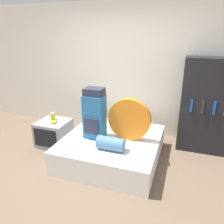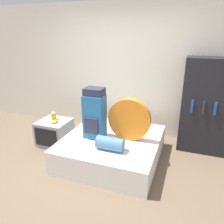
% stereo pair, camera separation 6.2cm
% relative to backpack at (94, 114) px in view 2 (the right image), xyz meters
% --- Properties ---
extents(ground_plane, '(16.00, 16.00, 0.00)m').
position_rel_backpack_xyz_m(ground_plane, '(0.11, -0.57, -0.79)').
color(ground_plane, brown).
extents(wall_back, '(8.00, 0.05, 2.60)m').
position_rel_backpack_xyz_m(wall_back, '(0.11, 1.26, 0.51)').
color(wall_back, silver).
rests_on(wall_back, ground_plane).
extents(bed, '(1.53, 1.59, 0.38)m').
position_rel_backpack_xyz_m(bed, '(0.28, 0.07, -0.60)').
color(bed, white).
rests_on(bed, ground_plane).
extents(backpack, '(0.33, 0.29, 0.83)m').
position_rel_backpack_xyz_m(backpack, '(0.00, 0.00, 0.00)').
color(backpack, '#23669E').
rests_on(backpack, bed).
extents(tent_bag, '(0.69, 0.11, 0.69)m').
position_rel_backpack_xyz_m(tent_bag, '(0.55, 0.11, -0.06)').
color(tent_bag, orange).
rests_on(tent_bag, bed).
extents(sleeping_roll, '(0.41, 0.20, 0.20)m').
position_rel_backpack_xyz_m(sleeping_roll, '(0.39, -0.32, -0.30)').
color(sleeping_roll, teal).
rests_on(sleeping_roll, bed).
extents(television, '(0.57, 0.56, 0.47)m').
position_rel_backpack_xyz_m(television, '(-0.93, 0.18, -0.55)').
color(television, '#939399').
rests_on(television, ground_plane).
extents(canister, '(0.08, 0.08, 0.14)m').
position_rel_backpack_xyz_m(canister, '(-0.98, 0.25, -0.26)').
color(canister, gold).
rests_on(canister, television).
extents(banana_bunch, '(0.12, 0.15, 0.04)m').
position_rel_backpack_xyz_m(banana_bunch, '(-0.87, 0.13, -0.30)').
color(banana_bunch, yellow).
rests_on(banana_bunch, television).
extents(bookshelf, '(0.89, 0.45, 1.65)m').
position_rel_backpack_xyz_m(bookshelf, '(1.73, 0.92, 0.04)').
color(bookshelf, black).
rests_on(bookshelf, ground_plane).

